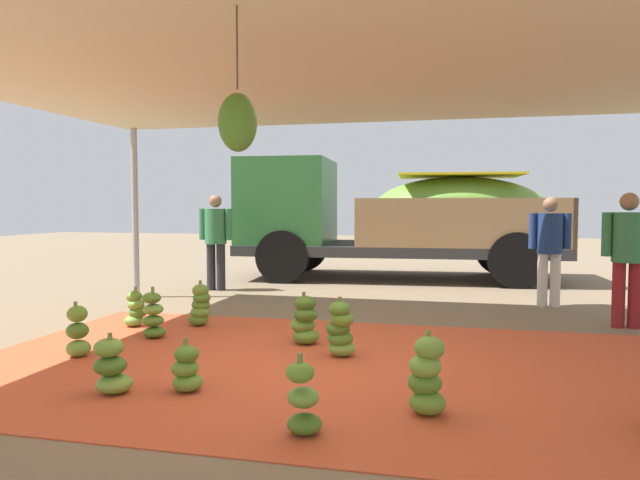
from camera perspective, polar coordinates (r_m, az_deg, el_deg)
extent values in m
plane|color=#7F6B51|center=(8.39, 4.69, -6.73)|extent=(40.00, 40.00, 0.00)
cube|color=#D1512D|center=(5.52, -0.15, -12.05)|extent=(6.56, 4.07, 0.01)
cylinder|color=#9EA0A5|center=(9.86, -17.40, 2.48)|extent=(0.10, 0.10, 2.69)
cube|color=beige|center=(5.46, -0.15, 16.56)|extent=(8.00, 7.00, 0.06)
cylinder|color=#4C422D|center=(3.82, -8.00, 17.92)|extent=(0.01, 0.01, 0.51)
ellipsoid|color=#477523|center=(3.73, -7.94, 11.17)|extent=(0.24, 0.24, 0.36)
ellipsoid|color=#60932D|center=(4.89, -12.63, -13.26)|extent=(0.31, 0.31, 0.14)
ellipsoid|color=#60932D|center=(4.87, -12.89, -11.96)|extent=(0.27, 0.27, 0.14)
ellipsoid|color=#518428|center=(4.84, -12.73, -10.68)|extent=(0.26, 0.26, 0.14)
cylinder|color=olive|center=(4.85, -12.84, -9.91)|extent=(0.04, 0.04, 0.12)
ellipsoid|color=#477523|center=(3.95, -1.50, -17.31)|extent=(0.32, 0.32, 0.13)
ellipsoid|color=#6B9E38|center=(3.90, -1.62, -14.93)|extent=(0.24, 0.24, 0.13)
ellipsoid|color=#60932D|center=(3.82, -1.94, -12.65)|extent=(0.22, 0.22, 0.13)
cylinder|color=olive|center=(3.82, -1.94, -11.73)|extent=(0.04, 0.04, 0.12)
ellipsoid|color=#75A83D|center=(5.82, 2.11, -10.38)|extent=(0.32, 0.32, 0.15)
ellipsoid|color=#518428|center=(5.80, 1.98, -9.46)|extent=(0.34, 0.34, 0.15)
ellipsoid|color=#477523|center=(5.78, 1.74, -8.52)|extent=(0.34, 0.34, 0.15)
ellipsoid|color=#60932D|center=(5.73, 2.15, -7.64)|extent=(0.31, 0.31, 0.15)
ellipsoid|color=#518428|center=(5.71, 1.89, -6.69)|extent=(0.23, 0.23, 0.15)
cylinder|color=olive|center=(5.71, 1.92, -6.08)|extent=(0.04, 0.04, 0.12)
ellipsoid|color=#75A83D|center=(5.00, -19.20, -12.94)|extent=(0.32, 0.32, 0.15)
ellipsoid|color=#477523|center=(4.97, -19.58, -11.35)|extent=(0.28, 0.28, 0.15)
ellipsoid|color=#6B9E38|center=(4.94, -19.71, -9.74)|extent=(0.29, 0.29, 0.15)
cylinder|color=olive|center=(4.90, -19.59, -9.13)|extent=(0.04, 0.04, 0.12)
ellipsoid|color=#60932D|center=(6.31, -1.35, -9.26)|extent=(0.29, 0.29, 0.16)
ellipsoid|color=#6B9E38|center=(6.32, -1.70, -8.17)|extent=(0.36, 0.36, 0.16)
ellipsoid|color=#477523|center=(6.25, -1.38, -7.20)|extent=(0.27, 0.27, 0.16)
ellipsoid|color=#477523|center=(6.24, -1.45, -6.13)|extent=(0.32, 0.32, 0.16)
cylinder|color=olive|center=(6.24, -1.57, -5.58)|extent=(0.04, 0.04, 0.12)
ellipsoid|color=#6B9E38|center=(7.54, -17.51, -7.43)|extent=(0.29, 0.29, 0.14)
ellipsoid|color=#477523|center=(7.54, -17.16, -6.69)|extent=(0.26, 0.26, 0.14)
ellipsoid|color=#6B9E38|center=(7.52, -17.33, -5.96)|extent=(0.26, 0.26, 0.14)
ellipsoid|color=#60932D|center=(7.53, -17.49, -5.21)|extent=(0.27, 0.27, 0.14)
cylinder|color=olive|center=(7.50, -17.37, -4.79)|extent=(0.04, 0.04, 0.12)
ellipsoid|color=#6B9E38|center=(6.26, -22.27, -9.64)|extent=(0.33, 0.33, 0.16)
ellipsoid|color=#477523|center=(6.24, -22.35, -8.10)|extent=(0.23, 0.23, 0.16)
ellipsoid|color=#60932D|center=(6.21, -22.37, -6.60)|extent=(0.25, 0.25, 0.16)
cylinder|color=olive|center=(6.19, -22.51, -6.07)|extent=(0.04, 0.04, 0.12)
ellipsoid|color=#518428|center=(7.38, -11.65, -7.50)|extent=(0.32, 0.32, 0.16)
ellipsoid|color=#60932D|center=(7.34, -11.48, -6.85)|extent=(0.31, 0.31, 0.16)
ellipsoid|color=#518428|center=(7.35, -11.42, -6.14)|extent=(0.30, 0.30, 0.16)
ellipsoid|color=#518428|center=(7.31, -11.33, -5.49)|extent=(0.29, 0.29, 0.16)
ellipsoid|color=#60932D|center=(7.30, -11.45, -4.81)|extent=(0.28, 0.28, 0.16)
cylinder|color=olive|center=(7.31, -11.47, -4.31)|extent=(0.04, 0.04, 0.12)
ellipsoid|color=#477523|center=(6.85, -15.66, -8.55)|extent=(0.36, 0.36, 0.12)
ellipsoid|color=#518428|center=(6.83, -15.80, -7.49)|extent=(0.33, 0.33, 0.12)
ellipsoid|color=#75A83D|center=(6.80, -15.78, -6.44)|extent=(0.23, 0.23, 0.12)
ellipsoid|color=#518428|center=(6.76, -15.95, -5.40)|extent=(0.26, 0.26, 0.12)
cylinder|color=olive|center=(6.76, -15.83, -4.88)|extent=(0.04, 0.04, 0.12)
ellipsoid|color=#60932D|center=(4.35, 10.33, -15.16)|extent=(0.35, 0.35, 0.16)
ellipsoid|color=#518428|center=(4.34, 10.08, -13.41)|extent=(0.30, 0.30, 0.16)
ellipsoid|color=#75A83D|center=(4.28, 10.09, -11.86)|extent=(0.32, 0.32, 0.16)
ellipsoid|color=#6B9E38|center=(4.24, 10.52, -10.17)|extent=(0.24, 0.24, 0.16)
cylinder|color=olive|center=(4.24, 10.40, -9.35)|extent=(0.04, 0.04, 0.12)
cube|color=#2D2D2D|center=(11.98, 7.50, -0.82)|extent=(6.40, 2.77, 0.20)
cube|color=#2D6B33|center=(12.23, -3.09, 3.74)|extent=(1.90, 2.27, 1.70)
cube|color=#232D38|center=(12.46, -7.09, 5.28)|extent=(0.15, 1.87, 0.75)
cube|color=#99754C|center=(10.84, 13.60, 1.58)|extent=(3.87, 0.35, 0.90)
cube|color=#99754C|center=(13.10, 12.88, 1.89)|extent=(3.87, 0.35, 0.90)
cube|color=#99754C|center=(12.24, 22.10, 1.62)|extent=(0.24, 2.34, 0.90)
ellipsoid|color=#6B9E38|center=(11.96, 13.22, 2.79)|extent=(3.54, 2.20, 1.33)
cube|color=yellow|center=(11.98, 13.27, 6.07)|extent=(2.44, 1.94, 0.04)
cylinder|color=black|center=(11.20, -3.63, -1.61)|extent=(1.02, 0.35, 1.00)
cylinder|color=black|center=(13.28, -1.55, -0.82)|extent=(1.02, 0.35, 1.00)
cylinder|color=black|center=(11.05, 18.39, -1.84)|extent=(1.02, 0.35, 1.00)
cylinder|color=black|center=(13.16, 16.94, -1.00)|extent=(1.02, 0.35, 1.00)
cylinder|color=silver|center=(9.19, 20.66, -3.61)|extent=(0.15, 0.15, 0.77)
cylinder|color=silver|center=(9.22, 21.73, -3.62)|extent=(0.15, 0.15, 0.77)
cylinder|color=navy|center=(9.15, 21.29, 0.60)|extent=(0.36, 0.36, 0.58)
cylinder|color=navy|center=(9.12, 19.83, 0.83)|extent=(0.11, 0.11, 0.52)
cylinder|color=navy|center=(9.18, 22.74, 0.78)|extent=(0.11, 0.11, 0.52)
sphere|color=#936B4C|center=(9.14, 21.34, 3.21)|extent=(0.21, 0.21, 0.21)
cylinder|color=#26262D|center=(10.42, -10.45, -2.56)|extent=(0.15, 0.15, 0.81)
cylinder|color=#26262D|center=(10.35, -9.53, -2.59)|extent=(0.15, 0.15, 0.81)
cylinder|color=#337A4C|center=(10.34, -10.04, 1.32)|extent=(0.37, 0.37, 0.60)
cylinder|color=#337A4C|center=(10.44, -11.27, 1.51)|extent=(0.12, 0.12, 0.54)
cylinder|color=#337A4C|center=(10.24, -8.79, 1.50)|extent=(0.12, 0.12, 0.54)
sphere|color=#936B4C|center=(10.33, -10.06, 3.72)|extent=(0.22, 0.22, 0.22)
cylinder|color=maroon|center=(7.99, 26.83, -4.73)|extent=(0.15, 0.15, 0.79)
cylinder|color=maroon|center=(8.03, 28.07, -4.72)|extent=(0.15, 0.15, 0.79)
cylinder|color=#337A4C|center=(7.95, 27.59, 0.23)|extent=(0.36, 0.36, 0.59)
cylinder|color=#337A4C|center=(7.89, 25.91, 0.50)|extent=(0.12, 0.12, 0.53)
sphere|color=#936B4C|center=(7.94, 27.68, 3.30)|extent=(0.21, 0.21, 0.21)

